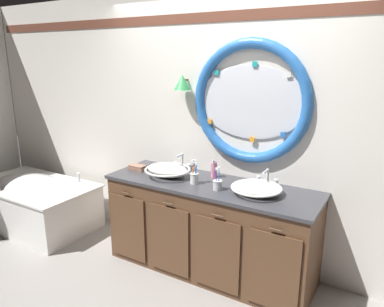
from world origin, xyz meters
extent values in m
plane|color=gray|center=(0.00, 0.00, 0.00)|extent=(14.00, 14.00, 0.00)
cube|color=silver|center=(0.00, 0.59, 1.30)|extent=(6.40, 0.08, 2.60)
cube|color=brown|center=(0.00, 0.55, 2.32)|extent=(6.27, 0.01, 0.09)
ellipsoid|color=silver|center=(0.30, 0.54, 1.58)|extent=(1.02, 0.02, 0.66)
torus|color=#2866B7|center=(0.30, 0.53, 1.58)|extent=(1.11, 0.10, 1.11)
cube|color=orange|center=(0.81, 0.52, 1.62)|extent=(0.05, 0.01, 0.05)
cube|color=silver|center=(0.64, 0.52, 1.83)|extent=(0.05, 0.01, 0.05)
cube|color=teal|center=(0.34, 0.52, 1.92)|extent=(0.05, 0.01, 0.05)
cube|color=teal|center=(-0.03, 0.52, 1.84)|extent=(0.05, 0.01, 0.05)
cube|color=red|center=(-0.20, 0.52, 1.55)|extent=(0.05, 0.01, 0.05)
cube|color=orange|center=(-0.09, 0.52, 1.38)|extent=(0.05, 0.01, 0.05)
cube|color=orange|center=(0.35, 0.52, 1.25)|extent=(0.05, 0.01, 0.05)
cube|color=#2866B7|center=(0.62, 0.52, 1.33)|extent=(0.05, 0.01, 0.05)
cylinder|color=#4C3823|center=(-0.36, 0.51, 1.76)|extent=(0.02, 0.09, 0.02)
cone|color=green|center=(-0.36, 0.46, 1.74)|extent=(0.17, 0.17, 0.14)
cube|color=brown|center=(0.07, 0.24, 0.42)|extent=(1.93, 0.62, 0.84)
cube|color=#38383D|center=(0.07, 0.24, 0.85)|extent=(1.97, 0.65, 0.03)
cube|color=#38383D|center=(0.07, 0.54, 0.78)|extent=(1.93, 0.02, 0.11)
cube|color=brown|center=(-0.65, -0.08, 0.38)|extent=(0.41, 0.02, 0.64)
cylinder|color=#422D1E|center=(-0.65, -0.09, 0.74)|extent=(0.10, 0.01, 0.01)
cube|color=brown|center=(-0.17, -0.08, 0.38)|extent=(0.41, 0.02, 0.64)
cylinder|color=#422D1E|center=(-0.17, -0.09, 0.74)|extent=(0.10, 0.01, 0.01)
cube|color=brown|center=(0.31, -0.08, 0.38)|extent=(0.41, 0.02, 0.64)
cylinder|color=#422D1E|center=(0.31, -0.09, 0.74)|extent=(0.10, 0.01, 0.01)
cube|color=brown|center=(0.80, -0.08, 0.38)|extent=(0.41, 0.02, 0.64)
cylinder|color=#422D1E|center=(0.80, -0.09, 0.74)|extent=(0.10, 0.01, 0.01)
cube|color=white|center=(-2.18, 0.00, 0.26)|extent=(1.46, 0.83, 0.52)
ellipsoid|color=white|center=(-2.18, 0.00, 0.47)|extent=(1.20, 0.64, 0.28)
cube|color=white|center=(-2.18, 0.00, 0.51)|extent=(1.49, 0.86, 0.02)
cylinder|color=silver|center=(-1.78, 0.35, 0.57)|extent=(0.04, 0.04, 0.11)
cylinder|color=silver|center=(-2.18, 0.00, 0.47)|extent=(0.04, 0.04, 0.01)
ellipsoid|color=white|center=(-0.38, 0.21, 0.93)|extent=(0.42, 0.27, 0.13)
torus|color=white|center=(-0.38, 0.21, 0.94)|extent=(0.44, 0.44, 0.02)
cylinder|color=silver|center=(-0.38, 0.21, 0.94)|extent=(0.03, 0.03, 0.01)
ellipsoid|color=white|center=(0.52, 0.21, 0.92)|extent=(0.41, 0.32, 0.10)
torus|color=white|center=(0.52, 0.21, 0.92)|extent=(0.43, 0.43, 0.02)
cylinder|color=silver|center=(0.52, 0.21, 0.92)|extent=(0.03, 0.03, 0.01)
cylinder|color=silver|center=(-0.38, 0.48, 0.88)|extent=(0.05, 0.05, 0.02)
cylinder|color=silver|center=(-0.38, 0.48, 0.96)|extent=(0.02, 0.02, 0.13)
sphere|color=silver|center=(-0.38, 0.48, 1.02)|extent=(0.03, 0.03, 0.03)
cylinder|color=silver|center=(-0.38, 0.42, 1.02)|extent=(0.02, 0.11, 0.02)
cylinder|color=silver|center=(-0.46, 0.48, 0.90)|extent=(0.04, 0.04, 0.06)
cylinder|color=silver|center=(-0.30, 0.48, 0.90)|extent=(0.04, 0.04, 0.06)
cube|color=silver|center=(-0.46, 0.48, 0.93)|extent=(0.05, 0.01, 0.01)
cube|color=silver|center=(-0.30, 0.48, 0.93)|extent=(0.05, 0.01, 0.01)
cylinder|color=silver|center=(0.52, 0.48, 0.88)|extent=(0.05, 0.05, 0.02)
cylinder|color=silver|center=(0.52, 0.48, 0.95)|extent=(0.02, 0.02, 0.12)
sphere|color=silver|center=(0.52, 0.48, 1.01)|extent=(0.03, 0.03, 0.03)
cylinder|color=silver|center=(0.52, 0.42, 1.01)|extent=(0.02, 0.12, 0.02)
cylinder|color=silver|center=(0.44, 0.48, 0.90)|extent=(0.04, 0.04, 0.06)
cylinder|color=silver|center=(0.60, 0.48, 0.90)|extent=(0.04, 0.04, 0.06)
cube|color=silver|center=(0.44, 0.48, 0.93)|extent=(0.05, 0.01, 0.01)
cube|color=silver|center=(0.60, 0.48, 0.93)|extent=(0.05, 0.01, 0.01)
cylinder|color=white|center=(-0.05, 0.16, 0.92)|extent=(0.07, 0.07, 0.09)
torus|color=white|center=(-0.05, 0.16, 0.96)|extent=(0.08, 0.08, 0.01)
cylinder|color=blue|center=(-0.04, 0.16, 0.96)|extent=(0.02, 0.01, 0.17)
cube|color=white|center=(-0.04, 0.16, 1.06)|extent=(0.02, 0.01, 0.02)
cylinder|color=blue|center=(-0.05, 0.18, 0.97)|extent=(0.01, 0.04, 0.19)
cube|color=white|center=(-0.05, 0.18, 1.08)|extent=(0.02, 0.02, 0.02)
cylinder|color=#E0383D|center=(-0.07, 0.17, 0.97)|extent=(0.02, 0.01, 0.19)
cube|color=white|center=(-0.07, 0.17, 1.08)|extent=(0.02, 0.02, 0.02)
cylinder|color=orange|center=(-0.05, 0.14, 0.96)|extent=(0.01, 0.02, 0.17)
cube|color=white|center=(-0.05, 0.14, 1.06)|extent=(0.02, 0.02, 0.02)
cylinder|color=silver|center=(0.20, 0.13, 0.91)|extent=(0.08, 0.08, 0.08)
torus|color=silver|center=(0.20, 0.13, 0.95)|extent=(0.09, 0.09, 0.01)
cylinder|color=blue|center=(0.21, 0.13, 0.97)|extent=(0.02, 0.03, 0.17)
cube|color=white|center=(0.21, 0.13, 1.07)|extent=(0.01, 0.02, 0.03)
cylinder|color=purple|center=(0.19, 0.12, 0.96)|extent=(0.03, 0.04, 0.16)
cube|color=white|center=(0.19, 0.12, 1.05)|extent=(0.02, 0.02, 0.03)
cylinder|color=pink|center=(0.02, 0.41, 0.94)|extent=(0.06, 0.06, 0.15)
cylinder|color=silver|center=(0.02, 0.41, 1.03)|extent=(0.04, 0.04, 0.02)
cylinder|color=silver|center=(0.02, 0.39, 1.04)|extent=(0.01, 0.04, 0.01)
cube|color=#936B56|center=(-0.75, 0.22, 0.88)|extent=(0.18, 0.10, 0.02)
cube|color=#936B56|center=(-0.75, 0.22, 0.91)|extent=(0.17, 0.09, 0.02)
camera|label=1|loc=(1.53, -2.51, 1.98)|focal=34.10mm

